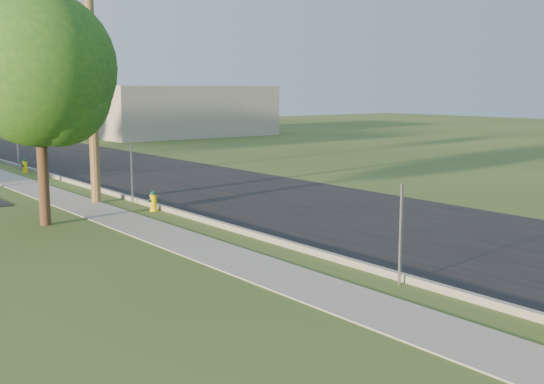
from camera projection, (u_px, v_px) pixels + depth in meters
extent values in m
cube|color=black|center=(351.00, 216.00, 20.43)|extent=(8.00, 120.00, 0.02)
cube|color=gray|center=(241.00, 231.00, 18.03)|extent=(0.15, 120.00, 0.15)
cube|color=gray|center=(184.00, 242.00, 16.99)|extent=(1.50, 120.00, 0.03)
cylinder|color=brown|center=(91.00, 54.00, 22.16)|extent=(0.32, 0.32, 9.80)
cube|color=gray|center=(401.00, 235.00, 13.17)|extent=(0.05, 0.04, 2.00)
cube|color=gray|center=(132.00, 174.00, 22.47)|extent=(0.05, 0.04, 2.00)
cube|color=gray|center=(18.00, 148.00, 32.08)|extent=(0.05, 0.04, 2.00)
cube|color=gray|center=(175.00, 111.00, 55.77)|extent=(14.00, 10.00, 4.00)
cylinder|color=#3E2A18|center=(43.00, 166.00, 18.92)|extent=(0.30, 0.30, 3.34)
sphere|color=#1F4E1C|center=(38.00, 68.00, 18.51)|extent=(4.27, 4.27, 4.27)
sphere|color=#1F4E1C|center=(57.00, 93.00, 18.62)|extent=(2.94, 2.94, 2.94)
cylinder|color=yellow|center=(154.00, 210.00, 21.33)|extent=(0.25, 0.25, 0.05)
cylinder|color=yellow|center=(153.00, 203.00, 21.29)|extent=(0.20, 0.20, 0.53)
cylinder|color=yellow|center=(153.00, 195.00, 21.25)|extent=(0.25, 0.25, 0.04)
sphere|color=#0F3A22|center=(153.00, 194.00, 21.25)|extent=(0.20, 0.20, 0.20)
cylinder|color=#0F3A22|center=(153.00, 191.00, 21.23)|extent=(0.04, 0.04, 0.05)
cylinder|color=#0F3A22|center=(155.00, 201.00, 21.17)|extent=(0.11, 0.12, 0.10)
cylinder|color=#0F3A22|center=(150.00, 201.00, 21.21)|extent=(0.10, 0.09, 0.08)
cylinder|color=#0F3A22|center=(157.00, 200.00, 21.34)|extent=(0.10, 0.09, 0.08)
cylinder|color=yellow|center=(25.00, 172.00, 31.02)|extent=(0.25, 0.25, 0.05)
cylinder|color=yellow|center=(25.00, 167.00, 30.99)|extent=(0.20, 0.20, 0.53)
cylinder|color=yellow|center=(25.00, 162.00, 30.95)|extent=(0.25, 0.25, 0.04)
sphere|color=#0B3B13|center=(25.00, 161.00, 30.95)|extent=(0.20, 0.20, 0.20)
cylinder|color=#0B3B13|center=(25.00, 159.00, 30.93)|extent=(0.04, 0.04, 0.05)
cylinder|color=#0B3B13|center=(26.00, 166.00, 30.89)|extent=(0.11, 0.12, 0.10)
cylinder|color=#0B3B13|center=(22.00, 166.00, 30.89)|extent=(0.10, 0.09, 0.08)
cylinder|color=#0B3B13|center=(28.00, 165.00, 31.07)|extent=(0.10, 0.09, 0.08)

